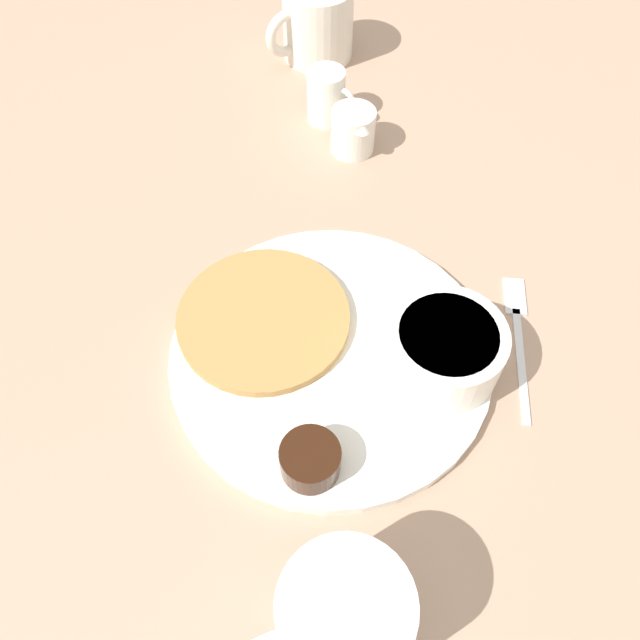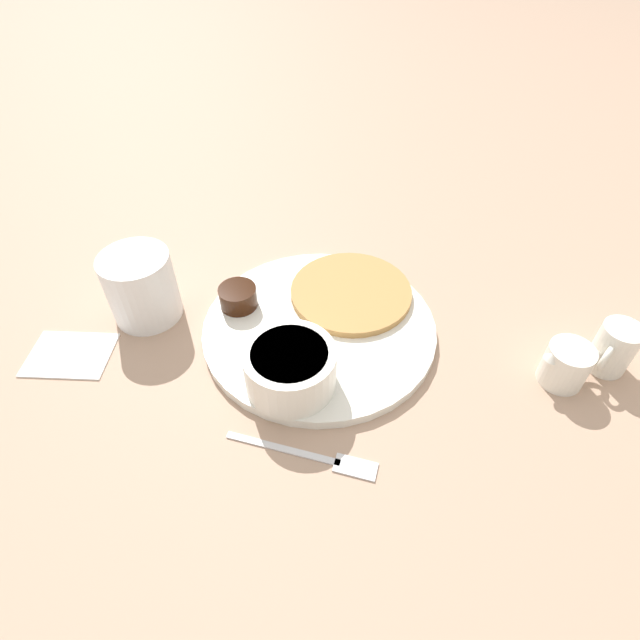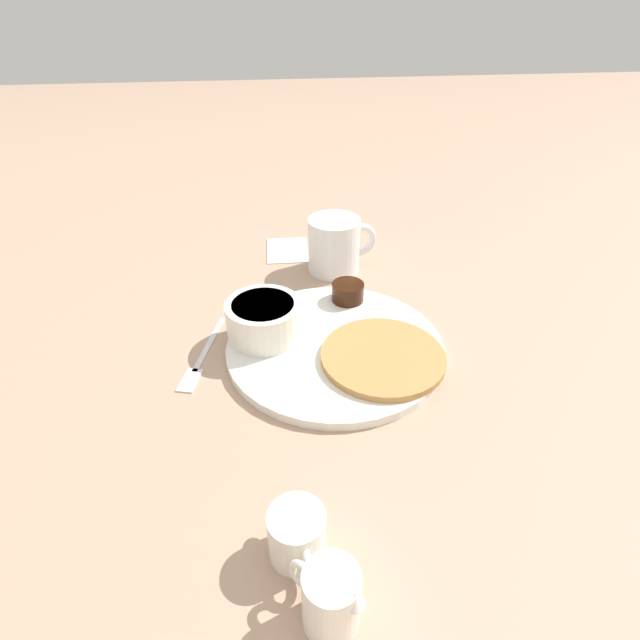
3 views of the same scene
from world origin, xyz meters
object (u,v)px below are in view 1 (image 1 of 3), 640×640
object	(u,v)px
creamer_pitcher_near	(353,130)
fork	(518,328)
second_mug	(316,23)
coffee_mug	(340,620)
creamer_pitcher_far	(327,96)
plate	(331,353)
bowl	(445,348)

from	to	relation	value
creamer_pitcher_near	fork	size ratio (longest dim) A/B	0.46
fork	second_mug	size ratio (longest dim) A/B	1.33
second_mug	coffee_mug	bearing A→B (deg)	172.35
fork	creamer_pitcher_far	bearing A→B (deg)	20.75
plate	second_mug	distance (m)	0.46
plate	fork	world-z (taller)	plate
creamer_pitcher_far	fork	world-z (taller)	creamer_pitcher_far
creamer_pitcher_near	fork	xyz separation A→B (m)	(-0.27, -0.10, -0.02)
bowl	creamer_pitcher_far	world-z (taller)	creamer_pitcher_far
bowl	coffee_mug	size ratio (longest dim) A/B	0.85
creamer_pitcher_near	fork	bearing A→B (deg)	-158.97
plate	bowl	size ratio (longest dim) A/B	2.87
creamer_pitcher_near	second_mug	size ratio (longest dim) A/B	0.61
fork	second_mug	bearing A→B (deg)	14.24
coffee_mug	creamer_pitcher_far	distance (m)	0.55
coffee_mug	creamer_pitcher_near	bearing A→B (deg)	-11.85
plate	coffee_mug	xyz separation A→B (m)	(-0.22, 0.03, 0.04)
plate	bowl	bearing A→B (deg)	-108.13
bowl	plate	bearing A→B (deg)	71.87
fork	creamer_pitcher_near	bearing A→B (deg)	21.03
creamer_pitcher_near	creamer_pitcher_far	xyz separation A→B (m)	(0.06, 0.02, 0.01)
coffee_mug	fork	size ratio (longest dim) A/B	0.75
coffee_mug	fork	distance (m)	0.30
coffee_mug	creamer_pitcher_far	world-z (taller)	coffee_mug
plate	coffee_mug	distance (m)	0.22
creamer_pitcher_far	second_mug	size ratio (longest dim) A/B	0.55
creamer_pitcher_far	second_mug	world-z (taller)	second_mug
plate	coffee_mug	world-z (taller)	coffee_mug
bowl	creamer_pitcher_far	xyz separation A→B (m)	(0.35, 0.04, -0.01)
plate	second_mug	size ratio (longest dim) A/B	2.45
creamer_pitcher_far	bowl	bearing A→B (deg)	-173.76
bowl	coffee_mug	bearing A→B (deg)	147.20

